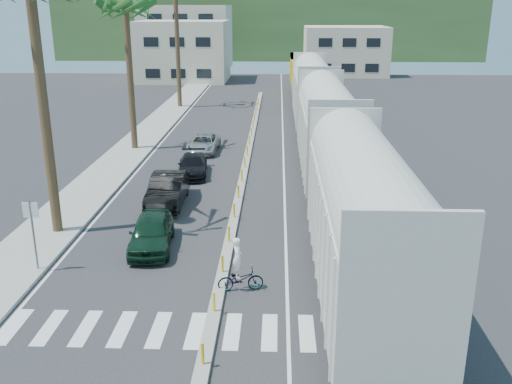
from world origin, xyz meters
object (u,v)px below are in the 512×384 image
(car_lead, at_px, (151,232))
(cyclist, at_px, (240,274))
(car_second, at_px, (168,190))
(street_sign, at_px, (32,225))

(car_lead, relative_size, cyclist, 2.13)
(car_lead, xyz_separation_m, car_second, (-0.36, 5.71, 0.07))
(street_sign, bearing_deg, cyclist, -8.40)
(cyclist, bearing_deg, street_sign, 71.30)
(car_second, xyz_separation_m, cyclist, (4.41, -9.39, -0.15))
(car_second, distance_m, cyclist, 10.37)
(car_lead, height_order, cyclist, cyclist)
(street_sign, height_order, car_lead, street_sign)
(street_sign, relative_size, cyclist, 1.44)
(car_lead, bearing_deg, street_sign, -153.69)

